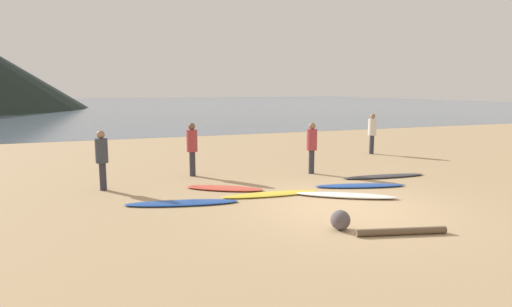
{
  "coord_description": "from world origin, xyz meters",
  "views": [
    {
      "loc": [
        -5.33,
        -8.14,
        2.68
      ],
      "look_at": [
        -0.34,
        4.69,
        0.6
      ],
      "focal_mm": 30.49,
      "sensor_mm": 36.0,
      "label": 1
    }
  ],
  "objects_px": {
    "surfboard_5": "(384,176)",
    "person_3": "(312,144)",
    "driftwood_log": "(401,231)",
    "beach_rock_near": "(340,220)",
    "surfboard_1": "(224,188)",
    "person_0": "(102,155)",
    "surfboard_3": "(346,195)",
    "person_2": "(192,145)",
    "surfboard_2": "(271,194)",
    "surfboard_4": "(360,186)",
    "person_1": "(372,130)",
    "surfboard_0": "(182,203)"
  },
  "relations": [
    {
      "from": "surfboard_3",
      "to": "person_1",
      "type": "xyz_separation_m",
      "value": [
        4.94,
        5.77,
        0.93
      ]
    },
    {
      "from": "surfboard_0",
      "to": "surfboard_2",
      "type": "distance_m",
      "value": 2.27
    },
    {
      "from": "person_2",
      "to": "person_3",
      "type": "distance_m",
      "value": 3.72
    },
    {
      "from": "surfboard_2",
      "to": "surfboard_3",
      "type": "bearing_deg",
      "value": -22.46
    },
    {
      "from": "surfboard_3",
      "to": "person_2",
      "type": "distance_m",
      "value": 5.03
    },
    {
      "from": "surfboard_0",
      "to": "person_3",
      "type": "relative_size",
      "value": 1.62
    },
    {
      "from": "surfboard_4",
      "to": "driftwood_log",
      "type": "height_order",
      "value": "driftwood_log"
    },
    {
      "from": "person_0",
      "to": "person_2",
      "type": "bearing_deg",
      "value": -174.75
    },
    {
      "from": "driftwood_log",
      "to": "beach_rock_near",
      "type": "distance_m",
      "value": 1.12
    },
    {
      "from": "person_1",
      "to": "driftwood_log",
      "type": "distance_m",
      "value": 10.21
    },
    {
      "from": "surfboard_1",
      "to": "person_3",
      "type": "relative_size",
      "value": 1.31
    },
    {
      "from": "surfboard_2",
      "to": "person_0",
      "type": "bearing_deg",
      "value": 156.36
    },
    {
      "from": "surfboard_0",
      "to": "person_0",
      "type": "distance_m",
      "value": 2.86
    },
    {
      "from": "surfboard_4",
      "to": "driftwood_log",
      "type": "relative_size",
      "value": 1.44
    },
    {
      "from": "surfboard_5",
      "to": "person_2",
      "type": "relative_size",
      "value": 1.64
    },
    {
      "from": "person_3",
      "to": "surfboard_4",
      "type": "bearing_deg",
      "value": 54.8
    },
    {
      "from": "driftwood_log",
      "to": "surfboard_3",
      "type": "bearing_deg",
      "value": 77.81
    },
    {
      "from": "surfboard_3",
      "to": "person_1",
      "type": "bearing_deg",
      "value": 81.52
    },
    {
      "from": "surfboard_5",
      "to": "person_2",
      "type": "xyz_separation_m",
      "value": [
        -5.36,
        2.31,
        0.93
      ]
    },
    {
      "from": "surfboard_1",
      "to": "person_0",
      "type": "distance_m",
      "value": 3.32
    },
    {
      "from": "person_0",
      "to": "person_2",
      "type": "relative_size",
      "value": 0.97
    },
    {
      "from": "surfboard_2",
      "to": "surfboard_4",
      "type": "distance_m",
      "value": 2.64
    },
    {
      "from": "surfboard_1",
      "to": "person_2",
      "type": "bearing_deg",
      "value": 132.65
    },
    {
      "from": "surfboard_3",
      "to": "person_0",
      "type": "relative_size",
      "value": 1.56
    },
    {
      "from": "surfboard_5",
      "to": "beach_rock_near",
      "type": "bearing_deg",
      "value": -129.54
    },
    {
      "from": "surfboard_0",
      "to": "surfboard_5",
      "type": "bearing_deg",
      "value": 20.76
    },
    {
      "from": "surfboard_0",
      "to": "person_3",
      "type": "bearing_deg",
      "value": 38.6
    },
    {
      "from": "beach_rock_near",
      "to": "surfboard_4",
      "type": "bearing_deg",
      "value": 49.87
    },
    {
      "from": "surfboard_2",
      "to": "surfboard_3",
      "type": "xyz_separation_m",
      "value": [
        1.66,
        -0.86,
        0.02
      ]
    },
    {
      "from": "beach_rock_near",
      "to": "surfboard_0",
      "type": "bearing_deg",
      "value": 129.98
    },
    {
      "from": "person_1",
      "to": "surfboard_1",
      "type": "bearing_deg",
      "value": 4.66
    },
    {
      "from": "surfboard_5",
      "to": "surfboard_3",
      "type": "bearing_deg",
      "value": -138.95
    },
    {
      "from": "person_2",
      "to": "person_3",
      "type": "relative_size",
      "value": 1.01
    },
    {
      "from": "surfboard_0",
      "to": "surfboard_3",
      "type": "distance_m",
      "value": 4.01
    },
    {
      "from": "surfboard_5",
      "to": "person_3",
      "type": "height_order",
      "value": "person_3"
    },
    {
      "from": "person_3",
      "to": "person_2",
      "type": "bearing_deg",
      "value": -59.17
    },
    {
      "from": "surfboard_1",
      "to": "person_1",
      "type": "xyz_separation_m",
      "value": [
        7.51,
        3.88,
        0.94
      ]
    },
    {
      "from": "surfboard_0",
      "to": "person_2",
      "type": "height_order",
      "value": "person_2"
    },
    {
      "from": "person_1",
      "to": "person_2",
      "type": "distance_m",
      "value": 8.09
    },
    {
      "from": "surfboard_0",
      "to": "beach_rock_near",
      "type": "xyz_separation_m",
      "value": [
        2.45,
        -2.92,
        0.16
      ]
    },
    {
      "from": "surfboard_4",
      "to": "driftwood_log",
      "type": "xyz_separation_m",
      "value": [
        -1.58,
        -3.59,
        0.03
      ]
    },
    {
      "from": "beach_rock_near",
      "to": "driftwood_log",
      "type": "bearing_deg",
      "value": -37.04
    },
    {
      "from": "surfboard_3",
      "to": "surfboard_5",
      "type": "height_order",
      "value": "surfboard_3"
    },
    {
      "from": "surfboard_1",
      "to": "person_0",
      "type": "height_order",
      "value": "person_0"
    },
    {
      "from": "surfboard_2",
      "to": "person_0",
      "type": "relative_size",
      "value": 1.61
    },
    {
      "from": "person_0",
      "to": "person_2",
      "type": "xyz_separation_m",
      "value": [
        2.63,
        0.99,
        0.03
      ]
    },
    {
      "from": "surfboard_4",
      "to": "surfboard_5",
      "type": "bearing_deg",
      "value": 46.56
    },
    {
      "from": "driftwood_log",
      "to": "surfboard_5",
      "type": "bearing_deg",
      "value": 55.69
    },
    {
      "from": "surfboard_0",
      "to": "person_1",
      "type": "height_order",
      "value": "person_1"
    },
    {
      "from": "surfboard_2",
      "to": "beach_rock_near",
      "type": "relative_size",
      "value": 6.69
    }
  ]
}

